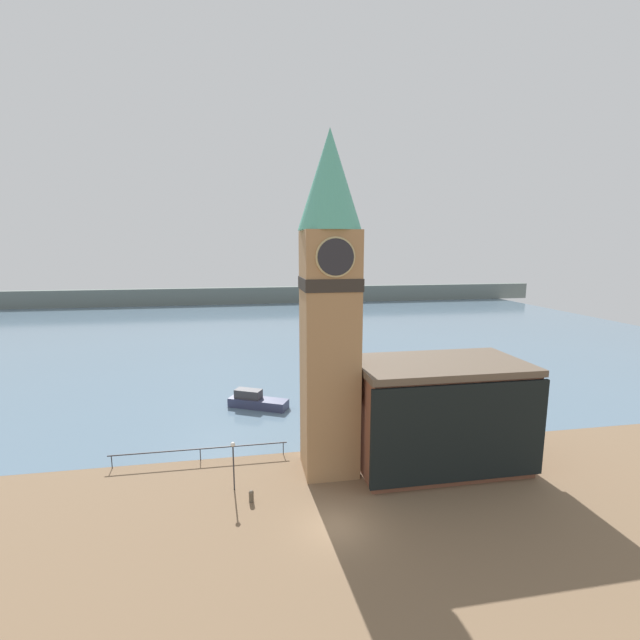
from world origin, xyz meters
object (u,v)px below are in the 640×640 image
at_px(clock_tower, 330,298).
at_px(boat_near, 256,401).
at_px(mooring_bollard_near, 251,495).
at_px(pier_building, 439,414).
at_px(lamp_post, 233,456).

relative_size(clock_tower, boat_near, 3.82).
bearing_deg(mooring_bollard_near, clock_tower, 29.60).
distance_m(pier_building, lamp_post, 15.83).
bearing_deg(pier_building, lamp_post, -176.21).
xyz_separation_m(mooring_bollard_near, lamp_post, (-1.16, 1.65, 2.10)).
bearing_deg(mooring_bollard_near, pier_building, 10.47).
xyz_separation_m(pier_building, lamp_post, (-15.71, -1.04, -1.63)).
distance_m(pier_building, mooring_bollard_near, 15.25).
bearing_deg(lamp_post, pier_building, 3.79).
bearing_deg(lamp_post, mooring_bollard_near, -54.82).
height_order(clock_tower, boat_near, clock_tower).
relative_size(boat_near, lamp_post, 1.82).
relative_size(mooring_bollard_near, lamp_post, 0.23).
xyz_separation_m(clock_tower, lamp_post, (-7.15, -1.76, -10.75)).
bearing_deg(pier_building, boat_near, 132.88).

